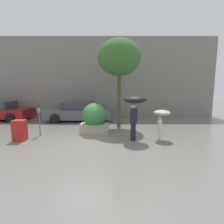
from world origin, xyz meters
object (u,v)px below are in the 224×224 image
Objects in this scene: parking_meter at (39,116)px; street_tree at (119,58)px; person_adult at (134,105)px; person_child at (161,115)px; planter_box at (94,118)px; newspaper_box at (19,130)px; parked_car_near at (78,112)px.

street_tree is at bearing 26.91° from parking_meter.
person_adult is 1.49× the size of person_child.
planter_box is at bearing 140.98° from person_child.
street_tree reaches higher than parking_meter.
parking_meter reaches higher than newspaper_box.
parked_car_near is at bearing 68.02° from person_adult.
planter_box is 0.78× the size of person_adult.
newspaper_box is (-6.18, -0.21, -0.62)m from person_child.
planter_box is at bearing -129.71° from street_tree.
parking_meter is at bearing 153.07° from person_child.
parking_meter is at bearing -153.09° from street_tree.
person_child is at bearing 1.92° from newspaper_box.
parked_car_near reaches higher than newspaper_box.
newspaper_box is at bearing 160.64° from person_child.
newspaper_box is at bearing -148.34° from street_tree.
person_adult is 0.39× the size of street_tree.
person_child is 0.99× the size of parking_meter.
person_child is 4.19m from street_tree.
parked_car_near is 4.79m from newspaper_box.
person_child is at bearing -17.74° from planter_box.
person_child is at bearing -53.69° from person_adult.
street_tree is (-0.57, 2.62, 2.36)m from person_adult.
street_tree is 5.25m from parking_meter.
street_tree reaches higher than person_adult.
person_adult is 1.30m from person_child.
parking_meter is (-5.63, 0.56, -0.13)m from person_child.
street_tree is at bearing 50.29° from planter_box.
street_tree reaches higher than newspaper_box.
person_adult is at bearing 1.14° from newspaper_box.
street_tree is at bearing -125.00° from parked_car_near.
person_adult is at bearing -8.54° from parking_meter.
parking_meter is 1.46× the size of newspaper_box.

